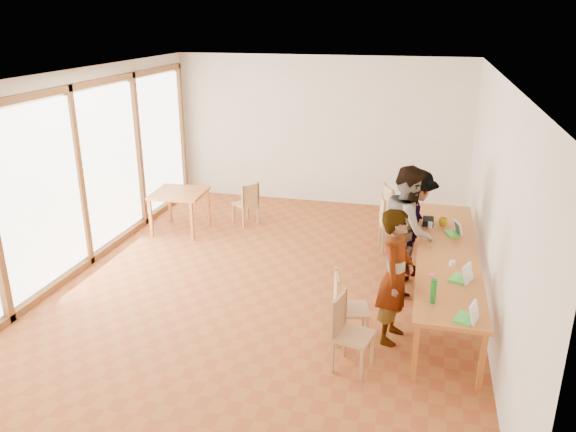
{
  "coord_description": "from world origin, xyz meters",
  "views": [
    {
      "loc": [
        2.07,
        -7.18,
        3.76
      ],
      "look_at": [
        0.31,
        -0.04,
        1.1
      ],
      "focal_mm": 35.0,
      "sensor_mm": 36.0,
      "label": 1
    }
  ],
  "objects": [
    {
      "name": "ground",
      "position": [
        0.0,
        0.0,
        0.0
      ],
      "size": [
        8.0,
        8.0,
        0.0
      ],
      "primitive_type": "plane",
      "color": "#9F5526",
      "rests_on": "ground"
    },
    {
      "name": "ceiling",
      "position": [
        0.0,
        0.0,
        3.02
      ],
      "size": [
        6.0,
        8.0,
        0.04
      ],
      "primitive_type": "cube",
      "color": "white",
      "rests_on": "wall_back"
    },
    {
      "name": "chair_empty",
      "position": [
        1.65,
        2.06,
        0.62
      ],
      "size": [
        0.63,
        0.63,
        0.54
      ],
      "rotation": [
        0.0,
        0.0,
        0.43
      ],
      "color": "tan",
      "rests_on": "ground"
    },
    {
      "name": "wall_front",
      "position": [
        0.0,
        -4.0,
        1.5
      ],
      "size": [
        6.0,
        0.1,
        3.0
      ],
      "primitive_type": "cube",
      "color": "#EEE5CD",
      "rests_on": "ground"
    },
    {
      "name": "yellow_mug",
      "position": [
        2.45,
        1.07,
        0.8
      ],
      "size": [
        0.14,
        0.14,
        0.11
      ],
      "primitive_type": "imported",
      "rotation": [
        0.0,
        0.0,
        0.05
      ],
      "color": "gold",
      "rests_on": "communal_table"
    },
    {
      "name": "chair_spare",
      "position": [
        -1.02,
        2.26,
        0.5
      ],
      "size": [
        0.53,
        0.53,
        0.44
      ],
      "rotation": [
        0.0,
        0.0,
        2.49
      ],
      "color": "tan",
      "rests_on": "ground"
    },
    {
      "name": "wall_back",
      "position": [
        0.0,
        4.0,
        1.5
      ],
      "size": [
        6.0,
        0.1,
        3.0
      ],
      "primitive_type": "cube",
      "color": "#EEE5CD",
      "rests_on": "ground"
    },
    {
      "name": "person_mid",
      "position": [
        1.95,
        0.39,
        0.91
      ],
      "size": [
        0.69,
        0.88,
        1.81
      ],
      "primitive_type": "imported",
      "rotation": [
        0.0,
        0.0,
        1.57
      ],
      "color": "gray",
      "rests_on": "ground"
    },
    {
      "name": "wall_right",
      "position": [
        3.0,
        0.0,
        1.5
      ],
      "size": [
        0.1,
        8.0,
        3.0
      ],
      "primitive_type": "cube",
      "color": "#EEE5CD",
      "rests_on": "ground"
    },
    {
      "name": "green_bottle",
      "position": [
        2.3,
        -1.45,
        0.89
      ],
      "size": [
        0.07,
        0.07,
        0.28
      ],
      "primitive_type": "cylinder",
      "color": "#197326",
      "rests_on": "communal_table"
    },
    {
      "name": "laptop_mid",
      "position": [
        2.66,
        -0.81,
        0.81
      ],
      "size": [
        0.31,
        0.32,
        0.22
      ],
      "rotation": [
        0.0,
        0.0,
        -0.4
      ],
      "color": "#3ED33E",
      "rests_on": "communal_table"
    },
    {
      "name": "chair_far",
      "position": [
        1.59,
        1.69,
        0.56
      ],
      "size": [
        0.51,
        0.51,
        0.49
      ],
      "rotation": [
        0.0,
        0.0,
        0.22
      ],
      "color": "tan",
      "rests_on": "ground"
    },
    {
      "name": "laptop_far",
      "position": [
        2.61,
        0.72,
        0.8
      ],
      "size": [
        0.26,
        0.28,
        0.19
      ],
      "rotation": [
        0.0,
        0.0,
        0.35
      ],
      "color": "#3ED33E",
      "rests_on": "communal_table"
    },
    {
      "name": "pink_phone",
      "position": [
        2.29,
        -0.76,
        0.76
      ],
      "size": [
        0.05,
        0.1,
        0.01
      ],
      "primitive_type": "cube",
      "color": "#EF4D7F",
      "rests_on": "communal_table"
    },
    {
      "name": "window_wall",
      "position": [
        -2.96,
        0.0,
        1.5
      ],
      "size": [
        0.1,
        8.0,
        3.0
      ],
      "primitive_type": "cube",
      "color": "white",
      "rests_on": "ground"
    },
    {
      "name": "chair_near",
      "position": [
        1.4,
        -1.78,
        0.53
      ],
      "size": [
        0.48,
        0.48,
        0.46
      ],
      "rotation": [
        0.0,
        0.0,
        -0.23
      ],
      "color": "tan",
      "rests_on": "ground"
    },
    {
      "name": "chair_mid",
      "position": [
        1.3,
        -1.24,
        0.53
      ],
      "size": [
        0.49,
        0.49,
        0.46
      ],
      "rotation": [
        0.0,
        0.0,
        0.23
      ],
      "color": "tan",
      "rests_on": "ground"
    },
    {
      "name": "communal_table",
      "position": [
        2.5,
        0.06,
        0.7
      ],
      "size": [
        0.8,
        4.0,
        0.75
      ],
      "color": "#C36B2B",
      "rests_on": "ground"
    },
    {
      "name": "laptop_near",
      "position": [
        2.67,
        -1.76,
        0.81
      ],
      "size": [
        0.28,
        0.3,
        0.21
      ],
      "rotation": [
        0.0,
        0.0,
        -0.31
      ],
      "color": "#3ED33E",
      "rests_on": "communal_table"
    },
    {
      "name": "black_pouch",
      "position": [
        2.23,
        1.05,
        0.8
      ],
      "size": [
        0.16,
        0.26,
        0.09
      ],
      "primitive_type": "cube",
      "color": "black",
      "rests_on": "communal_table"
    },
    {
      "name": "clear_glass",
      "position": [
        2.26,
        0.9,
        0.8
      ],
      "size": [
        0.07,
        0.07,
        0.09
      ],
      "primitive_type": "cylinder",
      "color": "silver",
      "rests_on": "communal_table"
    },
    {
      "name": "condiment_cup",
      "position": [
        2.54,
        -0.39,
        0.78
      ],
      "size": [
        0.08,
        0.08,
        0.06
      ],
      "primitive_type": "cylinder",
      "color": "white",
      "rests_on": "communal_table"
    },
    {
      "name": "side_table",
      "position": [
        -2.13,
        1.68,
        0.67
      ],
      "size": [
        0.9,
        0.9,
        0.75
      ],
      "rotation": [
        0.0,
        0.0,
        0.06
      ],
      "color": "#C36B2B",
      "rests_on": "ground"
    },
    {
      "name": "person_far",
      "position": [
        2.04,
        0.89,
        0.81
      ],
      "size": [
        0.81,
        1.15,
        1.62
      ],
      "primitive_type": "imported",
      "rotation": [
        0.0,
        0.0,
        1.35
      ],
      "color": "gray",
      "rests_on": "ground"
    },
    {
      "name": "person_near",
      "position": [
        1.87,
        -1.07,
        0.84
      ],
      "size": [
        0.51,
        0.67,
        1.67
      ],
      "primitive_type": "imported",
      "rotation": [
        0.0,
        0.0,
        1.39
      ],
      "color": "gray",
      "rests_on": "ground"
    }
  ]
}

